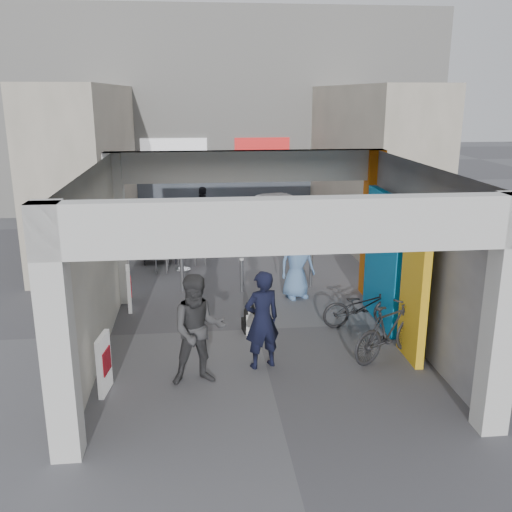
{
  "coord_description": "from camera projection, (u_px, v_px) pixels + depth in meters",
  "views": [
    {
      "loc": [
        -1.17,
        -10.96,
        4.75
      ],
      "look_at": [
        0.1,
        1.0,
        1.31
      ],
      "focal_mm": 40.0,
      "sensor_mm": 36.0,
      "label": 1
    }
  ],
  "objects": [
    {
      "name": "cafe_set",
      "position": [
        179.0,
        256.0,
        16.11
      ],
      "size": [
        1.43,
        1.16,
        0.87
      ],
      "rotation": [
        0.0,
        0.0,
        0.1
      ],
      "color": "#9F9FA4",
      "rests_on": "ground"
    },
    {
      "name": "man_elderly",
      "position": [
        297.0,
        262.0,
        13.55
      ],
      "size": [
        0.99,
        0.79,
        1.76
      ],
      "primitive_type": "imported",
      "rotation": [
        0.0,
        0.0,
        0.3
      ],
      "color": "#5E84B7",
      "rests_on": "ground"
    },
    {
      "name": "bollard_left",
      "position": [
        182.0,
        274.0,
        14.04
      ],
      "size": [
        0.09,
        0.09,
        0.91
      ],
      "primitive_type": "cylinder",
      "color": "gray",
      "rests_on": "ground"
    },
    {
      "name": "man_back_turned",
      "position": [
        198.0,
        330.0,
        9.48
      ],
      "size": [
        1.0,
        0.81,
        1.92
      ],
      "primitive_type": "imported",
      "rotation": [
        0.0,
        0.0,
        0.1
      ],
      "color": "#38383A",
      "rests_on": "ground"
    },
    {
      "name": "plaza_bldg_right",
      "position": [
        368.0,
        164.0,
        18.84
      ],
      "size": [
        2.0,
        9.0,
        5.0
      ],
      "primitive_type": "cube",
      "color": "beige",
      "rests_on": "ground"
    },
    {
      "name": "arcade_canopy",
      "position": [
        290.0,
        231.0,
        10.54
      ],
      "size": [
        6.4,
        6.45,
        6.4
      ],
      "color": "silver",
      "rests_on": "ground"
    },
    {
      "name": "bicycle_front",
      "position": [
        361.0,
        306.0,
        11.96
      ],
      "size": [
        1.72,
        0.71,
        0.88
      ],
      "primitive_type": "imported",
      "rotation": [
        0.0,
        0.0,
        1.65
      ],
      "color": "black",
      "rests_on": "ground"
    },
    {
      "name": "man_with_dog",
      "position": [
        262.0,
        320.0,
        10.05
      ],
      "size": [
        0.76,
        0.62,
        1.8
      ],
      "primitive_type": "imported",
      "rotation": [
        0.0,
        0.0,
        3.46
      ],
      "color": "black",
      "rests_on": "ground"
    },
    {
      "name": "advert_board_far",
      "position": [
        129.0,
        288.0,
        12.87
      ],
      "size": [
        0.16,
        0.56,
        1.0
      ],
      "rotation": [
        0.0,
        0.0,
        0.13
      ],
      "color": "white",
      "rests_on": "ground"
    },
    {
      "name": "plaza_bldg_left",
      "position": [
        89.0,
        167.0,
        17.93
      ],
      "size": [
        2.0,
        9.0,
        5.0
      ],
      "primitive_type": "cube",
      "color": "beige",
      "rests_on": "ground"
    },
    {
      "name": "produce_stand",
      "position": [
        160.0,
        253.0,
        16.53
      ],
      "size": [
        1.06,
        0.57,
        0.7
      ],
      "rotation": [
        0.0,
        0.0,
        0.18
      ],
      "color": "black",
      "rests_on": "ground"
    },
    {
      "name": "far_building",
      "position": [
        222.0,
        112.0,
        24.19
      ],
      "size": [
        18.0,
        4.08,
        8.0
      ],
      "color": "silver",
      "rests_on": "ground"
    },
    {
      "name": "crate_stack",
      "position": [
        236.0,
        235.0,
        18.72
      ],
      "size": [
        0.53,
        0.47,
        0.56
      ],
      "rotation": [
        0.0,
        0.0,
        0.29
      ],
      "color": "#18541C",
      "rests_on": "ground"
    },
    {
      "name": "border_collie",
      "position": [
        249.0,
        320.0,
        11.65
      ],
      "size": [
        0.26,
        0.5,
        0.69
      ],
      "rotation": [
        0.0,
        0.0,
        0.13
      ],
      "color": "black",
      "rests_on": "ground"
    },
    {
      "name": "bollard_right",
      "position": [
        311.0,
        268.0,
        14.4
      ],
      "size": [
        0.09,
        0.09,
        0.98
      ],
      "primitive_type": "cylinder",
      "color": "gray",
      "rests_on": "ground"
    },
    {
      "name": "advert_board_near",
      "position": [
        104.0,
        364.0,
        9.29
      ],
      "size": [
        0.17,
        0.56,
        1.0
      ],
      "rotation": [
        0.0,
        0.0,
        -0.15
      ],
      "color": "white",
      "rests_on": "ground"
    },
    {
      "name": "man_crates",
      "position": [
        203.0,
        213.0,
        19.02
      ],
      "size": [
        1.13,
        0.72,
        1.78
      ],
      "primitive_type": "imported",
      "rotation": [
        0.0,
        0.0,
        2.85
      ],
      "color": "black",
      "rests_on": "ground"
    },
    {
      "name": "bollard_center",
      "position": [
        242.0,
        275.0,
        14.08
      ],
      "size": [
        0.09,
        0.09,
        0.83
      ],
      "primitive_type": "cylinder",
      "color": "gray",
      "rests_on": "ground"
    },
    {
      "name": "bicycle_rear",
      "position": [
        389.0,
        331.0,
        10.5
      ],
      "size": [
        1.79,
        1.32,
        1.07
      ],
      "primitive_type": "imported",
      "rotation": [
        0.0,
        0.0,
        2.09
      ],
      "color": "black",
      "rests_on": "ground"
    },
    {
      "name": "white_van",
      "position": [
        282.0,
        207.0,
        21.54
      ],
      "size": [
        3.87,
        2.6,
        1.22
      ],
      "primitive_type": "imported",
      "rotation": [
        0.0,
        0.0,
        1.93
      ],
      "color": "silver",
      "rests_on": "ground"
    },
    {
      "name": "ground",
      "position": [
        256.0,
        329.0,
        11.91
      ],
      "size": [
        90.0,
        90.0,
        0.0
      ],
      "primitive_type": "plane",
      "color": "#58585D",
      "rests_on": "ground"
    }
  ]
}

